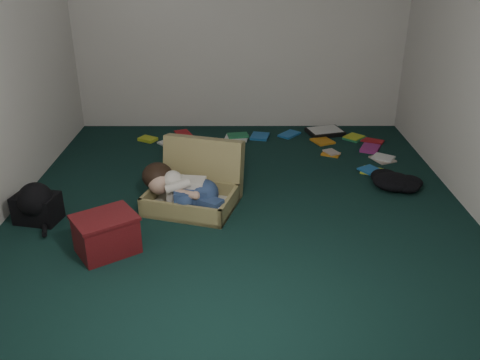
{
  "coord_description": "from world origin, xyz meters",
  "views": [
    {
      "loc": [
        -0.01,
        -3.97,
        2.13
      ],
      "look_at": [
        0.0,
        -0.15,
        0.35
      ],
      "focal_mm": 38.0,
      "sensor_mm": 36.0,
      "label": 1
    }
  ],
  "objects": [
    {
      "name": "wall_front",
      "position": [
        0.0,
        -2.25,
        1.3
      ],
      "size": [
        4.5,
        0.0,
        4.5
      ],
      "primitive_type": "plane",
      "rotation": [
        -1.57,
        0.0,
        0.0
      ],
      "color": "silver",
      "rests_on": "ground"
    },
    {
      "name": "floor",
      "position": [
        0.0,
        0.0,
        0.0
      ],
      "size": [
        4.5,
        4.5,
        0.0
      ],
      "primitive_type": "plane",
      "color": "black",
      "rests_on": "ground"
    },
    {
      "name": "suitcase",
      "position": [
        -0.39,
        0.14,
        0.16
      ],
      "size": [
        0.92,
        0.91,
        0.55
      ],
      "rotation": [
        0.0,
        0.0,
        -0.28
      ],
      "color": "#9B8D55",
      "rests_on": "floor"
    },
    {
      "name": "wall_back",
      "position": [
        0.0,
        2.25,
        1.3
      ],
      "size": [
        4.5,
        0.0,
        4.5
      ],
      "primitive_type": "plane",
      "rotation": [
        1.57,
        0.0,
        0.0
      ],
      "color": "silver",
      "rests_on": "ground"
    },
    {
      "name": "paper_tray",
      "position": [
        1.05,
        1.95,
        0.03
      ],
      "size": [
        0.48,
        0.41,
        0.06
      ],
      "rotation": [
        0.0,
        0.0,
        0.28
      ],
      "color": "black",
      "rests_on": "floor"
    },
    {
      "name": "backpack",
      "position": [
        -1.7,
        -0.21,
        0.13
      ],
      "size": [
        0.5,
        0.43,
        0.26
      ],
      "primitive_type": null,
      "rotation": [
        0.0,
        0.0,
        -0.21
      ],
      "color": "black",
      "rests_on": "floor"
    },
    {
      "name": "person",
      "position": [
        -0.5,
        -0.02,
        0.21
      ],
      "size": [
        0.75,
        0.55,
        0.34
      ],
      "rotation": [
        0.0,
        0.0,
        -0.28
      ],
      "color": "silver",
      "rests_on": "suitcase"
    },
    {
      "name": "maroon_bin",
      "position": [
        -1.01,
        -0.69,
        0.15
      ],
      "size": [
        0.56,
        0.54,
        0.31
      ],
      "rotation": [
        0.0,
        0.0,
        0.6
      ],
      "color": "#591215",
      "rests_on": "floor"
    },
    {
      "name": "clothing_pile",
      "position": [
        1.57,
        0.45,
        0.07
      ],
      "size": [
        0.48,
        0.42,
        0.14
      ],
      "primitive_type": null,
      "rotation": [
        0.0,
        0.0,
        -0.16
      ],
      "color": "black",
      "rests_on": "floor"
    },
    {
      "name": "book_scatter",
      "position": [
        0.58,
        1.57,
        0.01
      ],
      "size": [
        2.91,
        1.41,
        0.02
      ],
      "color": "#BDD124",
      "rests_on": "floor"
    }
  ]
}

